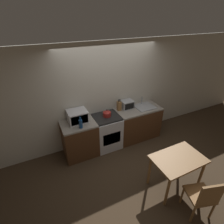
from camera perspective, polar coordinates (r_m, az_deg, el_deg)
The scene contains 13 objects.
ground_plane at distance 4.35m, azimuth 5.63°, elevation -16.11°, with size 16.00×16.00×0.00m, color #3D2D1E.
wall_back at distance 4.44m, azimuth -1.21°, elevation 5.65°, with size 10.00×0.06×2.60m.
counter_left_run at distance 4.34m, azimuth -10.44°, elevation -8.65°, with size 0.79×0.62×0.90m.
counter_right_run at distance 4.90m, azimuth 8.21°, elevation -3.50°, with size 1.21×0.62×0.90m.
stove_range at distance 4.52m, azimuth -1.70°, elevation -6.37°, with size 0.64×0.62×0.90m.
kettle at distance 4.25m, azimuth -1.68°, elevation -0.42°, with size 0.20×0.20×0.19m.
microwave at distance 4.10m, azimuth -11.22°, elevation -1.34°, with size 0.44×0.38×0.27m.
bottle at distance 3.86m, azimuth -10.19°, elevation -3.76°, with size 0.08×0.08×0.28m.
knife_block at distance 4.48m, azimuth 2.33°, elevation 1.99°, with size 0.10×0.10×0.32m.
toaster_oven at distance 4.62m, azimuth 4.98°, elevation 2.48°, with size 0.31×0.25×0.21m.
sink_basin at distance 4.78m, azimuth 10.59°, elevation 1.81°, with size 0.51×0.43×0.24m.
dining_table at distance 3.65m, azimuth 20.62°, elevation -15.11°, with size 0.96×0.64×0.75m.
dining_chair at distance 3.50m, azimuth 27.66°, elevation -23.15°, with size 0.51×0.51×0.89m.
Camera 1 is at (-1.68, -2.54, 3.11)m, focal length 28.00 mm.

